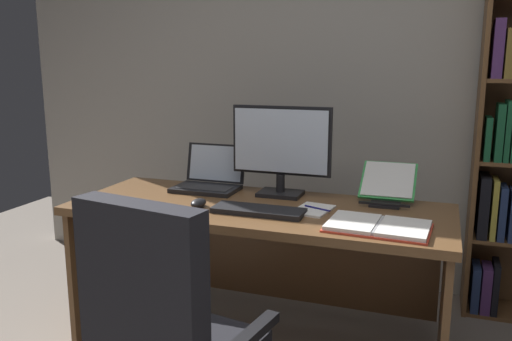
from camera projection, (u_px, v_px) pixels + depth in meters
wall_back at (349, 69)px, 3.31m from camera, size 4.68×0.12×2.76m
desk at (263, 241)px, 2.63m from camera, size 1.81×0.70×0.75m
monitor at (281, 150)px, 2.66m from camera, size 0.51×0.16×0.46m
laptop at (209, 180)px, 2.83m from camera, size 0.34×0.28×0.23m
keyboard at (258, 211)px, 2.39m from camera, size 0.42×0.15×0.02m
computer_mouse at (198, 203)px, 2.49m from camera, size 0.06×0.10×0.04m
reading_stand_with_book at (388, 184)px, 2.58m from camera, size 0.26×0.28×0.17m
open_binder at (378, 226)px, 2.17m from camera, size 0.43×0.30×0.02m
notepad at (313, 210)px, 2.43m from camera, size 0.18×0.23×0.01m
pen at (317, 208)px, 2.42m from camera, size 0.13×0.06×0.01m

